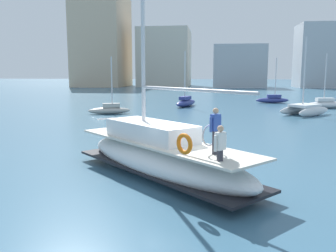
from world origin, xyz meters
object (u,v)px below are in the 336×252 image
object	(u,v)px
moored_sloop_far	(305,109)
moored_cutter_left	(110,109)
main_sailboat	(160,155)
moored_catamaran	(327,104)
moored_cutter_right	(186,102)
moored_sloop_near	(273,99)

from	to	relation	value
moored_sloop_far	moored_cutter_left	xyz separation A→B (m)	(-19.40, -1.63, -0.14)
main_sailboat	moored_catamaran	size ratio (longest dim) A/B	2.01
main_sailboat	moored_cutter_right	bearing A→B (deg)	92.50
moored_cutter_left	moored_sloop_far	bearing A→B (deg)	4.79
moored_sloop_far	moored_cutter_left	size ratio (longest dim) A/B	1.32
moored_sloop_near	moored_cutter_left	bearing A→B (deg)	-140.13
moored_sloop_far	moored_cutter_left	bearing A→B (deg)	-175.21
moored_sloop_near	moored_sloop_far	world-z (taller)	moored_sloop_far
moored_cutter_left	main_sailboat	bearing A→B (deg)	-68.19
moored_sloop_near	moored_sloop_far	size ratio (longest dim) A/B	0.81
main_sailboat	moored_cutter_left	world-z (taller)	main_sailboat
moored_catamaran	moored_cutter_left	distance (m)	25.25
moored_cutter_right	moored_sloop_far	bearing A→B (deg)	-30.51
moored_sloop_far	moored_cutter_right	size ratio (longest dim) A/B	1.13
moored_catamaran	moored_cutter_right	world-z (taller)	moored_cutter_right
moored_sloop_far	moored_cutter_right	distance (m)	14.33
moored_catamaran	moored_cutter_right	xyz separation A→B (m)	(-16.57, 0.01, 0.02)
main_sailboat	moored_cutter_right	distance (m)	29.82
main_sailboat	moored_sloop_far	bearing A→B (deg)	63.88
moored_cutter_left	moored_sloop_near	bearing A→B (deg)	39.87
moored_sloop_far	moored_catamaran	bearing A→B (deg)	59.76
moored_cutter_left	moored_catamaran	bearing A→B (deg)	20.61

